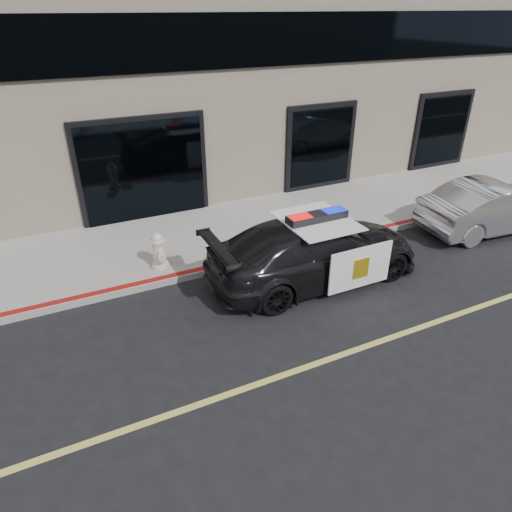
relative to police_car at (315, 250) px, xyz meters
name	(u,v)px	position (x,y,z in m)	size (l,w,h in m)	color
ground	(311,366)	(-1.52, -2.39, -0.70)	(120.00, 120.00, 0.00)	black
sidewalk_n	(204,236)	(-1.52, 2.86, -0.62)	(60.00, 3.50, 0.15)	gray
police_car	(315,250)	(0.00, 0.00, 0.00)	(2.18, 4.77, 1.56)	black
silver_sedan	(495,207)	(5.58, 0.08, -0.03)	(4.17, 1.76, 1.34)	#A2A2A2
fire_hydrant	(159,251)	(-2.97, 1.67, -0.16)	(0.38, 0.53, 0.84)	beige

